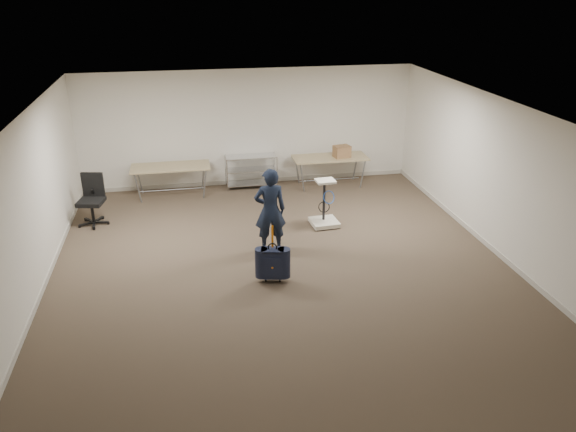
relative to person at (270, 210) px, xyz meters
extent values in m
plane|color=#45372A|center=(0.09, -0.73, -0.80)|extent=(9.00, 9.00, 0.00)
plane|color=white|center=(0.09, 3.77, 0.60)|extent=(8.00, 0.00, 8.00)
plane|color=white|center=(0.09, -5.23, 0.60)|extent=(8.00, 0.00, 8.00)
plane|color=white|center=(-3.91, -0.73, 0.60)|extent=(0.00, 9.00, 9.00)
plane|color=white|center=(4.09, -0.73, 0.60)|extent=(0.00, 9.00, 9.00)
plane|color=white|center=(0.09, -0.73, 2.00)|extent=(8.00, 8.00, 0.00)
cube|color=beige|center=(0.09, 3.76, -0.75)|extent=(8.00, 0.02, 0.10)
cube|color=beige|center=(-3.90, -0.73, -0.75)|extent=(0.02, 9.00, 0.10)
cube|color=beige|center=(4.08, -0.73, -0.75)|extent=(0.02, 9.00, 0.10)
cube|color=tan|center=(-1.81, 3.22, -0.09)|extent=(1.80, 0.75, 0.03)
cylinder|color=gray|center=(-1.81, 3.22, -0.65)|extent=(1.50, 0.02, 0.02)
cylinder|color=gray|center=(-2.56, 2.92, -0.46)|extent=(0.13, 0.04, 0.69)
cylinder|color=gray|center=(-1.06, 2.92, -0.46)|extent=(0.13, 0.04, 0.69)
cylinder|color=gray|center=(-2.56, 3.52, -0.46)|extent=(0.13, 0.04, 0.69)
cylinder|color=gray|center=(-1.06, 3.52, -0.46)|extent=(0.13, 0.04, 0.69)
cube|color=tan|center=(1.99, 3.22, -0.09)|extent=(1.80, 0.75, 0.03)
cylinder|color=gray|center=(1.99, 3.22, -0.65)|extent=(1.50, 0.02, 0.02)
cylinder|color=gray|center=(1.24, 2.92, -0.46)|extent=(0.13, 0.04, 0.69)
cylinder|color=gray|center=(2.74, 2.92, -0.46)|extent=(0.13, 0.04, 0.69)
cylinder|color=gray|center=(1.24, 3.52, -0.46)|extent=(0.13, 0.04, 0.69)
cylinder|color=gray|center=(2.74, 3.52, -0.46)|extent=(0.13, 0.04, 0.69)
cylinder|color=silver|center=(-0.51, 3.25, -0.40)|extent=(0.02, 0.02, 0.80)
cylinder|color=silver|center=(0.69, 3.25, -0.40)|extent=(0.02, 0.02, 0.80)
cylinder|color=silver|center=(-0.51, 3.70, -0.40)|extent=(0.02, 0.02, 0.80)
cylinder|color=silver|center=(0.69, 3.70, -0.40)|extent=(0.02, 0.02, 0.80)
cube|color=silver|center=(0.09, 3.47, -0.70)|extent=(1.20, 0.45, 0.02)
cube|color=silver|center=(0.09, 3.47, -0.35)|extent=(1.20, 0.45, 0.02)
cube|color=silver|center=(0.09, 3.47, -0.02)|extent=(1.20, 0.45, 0.01)
imported|color=black|center=(0.00, 0.00, 0.00)|extent=(0.59, 0.39, 1.61)
cube|color=black|center=(-0.16, -1.21, -0.45)|extent=(0.41, 0.29, 0.52)
cube|color=black|center=(-0.15, -1.19, -0.72)|extent=(0.36, 0.22, 0.03)
cylinder|color=black|center=(-0.27, -1.18, -0.77)|extent=(0.04, 0.07, 0.07)
cylinder|color=black|center=(-0.04, -1.23, -0.77)|extent=(0.04, 0.07, 0.07)
torus|color=black|center=(-0.16, -1.21, -0.16)|extent=(0.16, 0.06, 0.16)
cube|color=orange|center=(-0.15, -1.19, 0.03)|extent=(0.04, 0.01, 0.40)
cylinder|color=black|center=(-3.42, 1.85, -0.76)|extent=(0.64, 0.64, 0.10)
cylinder|color=black|center=(-3.42, 1.85, -0.54)|extent=(0.06, 0.06, 0.43)
cube|color=black|center=(-3.42, 1.85, -0.30)|extent=(0.58, 0.58, 0.09)
cube|color=black|center=(-3.38, 2.08, -0.01)|extent=(0.45, 0.15, 0.51)
cube|color=beige|center=(1.27, 0.90, -0.74)|extent=(0.58, 0.58, 0.09)
cylinder|color=black|center=(1.06, 0.69, -0.78)|extent=(0.06, 0.06, 0.04)
cylinder|color=black|center=(1.27, 0.96, -0.26)|extent=(0.05, 0.05, 0.86)
cube|color=beige|center=(1.27, 0.90, 0.17)|extent=(0.40, 0.35, 0.04)
torus|color=#2351B0|center=(1.33, 0.82, -0.16)|extent=(0.28, 0.13, 0.27)
cube|color=#946045|center=(2.26, 3.15, 0.07)|extent=(0.42, 0.35, 0.28)
camera|label=1|loc=(-1.46, -9.39, 3.95)|focal=35.00mm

